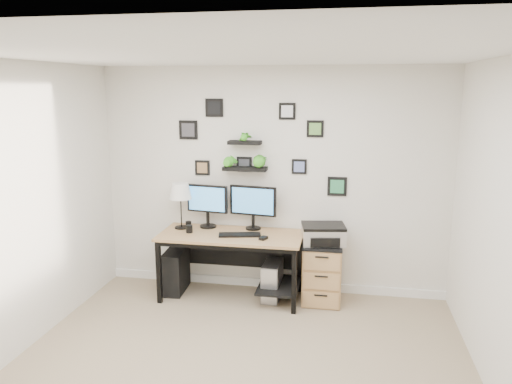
% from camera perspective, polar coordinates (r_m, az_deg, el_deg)
% --- Properties ---
extents(room, '(4.00, 4.00, 4.00)m').
position_cam_1_polar(room, '(6.10, 1.75, -10.38)').
color(room, tan).
rests_on(room, ground).
extents(desk, '(1.60, 0.70, 0.75)m').
position_cam_1_polar(desk, '(5.67, -2.44, -5.94)').
color(desk, tan).
rests_on(desk, ground).
extents(monitor_left, '(0.49, 0.22, 0.51)m').
position_cam_1_polar(monitor_left, '(5.82, -5.59, -1.23)').
color(monitor_left, black).
rests_on(monitor_left, desk).
extents(monitor_right, '(0.55, 0.20, 0.51)m').
position_cam_1_polar(monitor_right, '(5.71, -0.34, -1.35)').
color(monitor_right, black).
rests_on(monitor_right, desk).
extents(keyboard, '(0.48, 0.24, 0.02)m').
position_cam_1_polar(keyboard, '(5.54, -1.87, -4.90)').
color(keyboard, black).
rests_on(keyboard, desk).
extents(mouse, '(0.10, 0.12, 0.03)m').
position_cam_1_polar(mouse, '(5.41, 0.85, -5.29)').
color(mouse, black).
rests_on(mouse, desk).
extents(table_lamp, '(0.26, 0.26, 0.53)m').
position_cam_1_polar(table_lamp, '(5.80, -8.62, -0.02)').
color(table_lamp, black).
rests_on(table_lamp, desk).
extents(mug, '(0.08, 0.08, 0.09)m').
position_cam_1_polar(mug, '(5.69, -7.64, -4.21)').
color(mug, black).
rests_on(mug, desk).
extents(pen_cup, '(0.07, 0.07, 0.09)m').
position_cam_1_polar(pen_cup, '(5.86, -7.73, -3.74)').
color(pen_cup, black).
rests_on(pen_cup, desk).
extents(pc_tower_black, '(0.25, 0.50, 0.49)m').
position_cam_1_polar(pc_tower_black, '(6.02, -9.15, -8.86)').
color(pc_tower_black, black).
rests_on(pc_tower_black, ground).
extents(pc_tower_grey, '(0.20, 0.43, 0.42)m').
position_cam_1_polar(pc_tower_grey, '(5.75, 1.86, -10.06)').
color(pc_tower_grey, gray).
rests_on(pc_tower_grey, ground).
extents(file_cabinet, '(0.43, 0.53, 0.67)m').
position_cam_1_polar(file_cabinet, '(5.70, 7.60, -9.06)').
color(file_cabinet, tan).
rests_on(file_cabinet, ground).
extents(printer, '(0.52, 0.44, 0.21)m').
position_cam_1_polar(printer, '(5.56, 7.70, -4.79)').
color(printer, silver).
rests_on(printer, file_cabinet).
extents(wall_decor, '(1.95, 0.18, 1.08)m').
position_cam_1_polar(wall_decor, '(5.67, -0.82, 4.77)').
color(wall_decor, black).
rests_on(wall_decor, ground).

